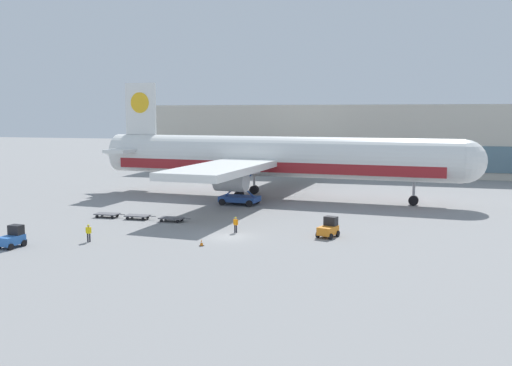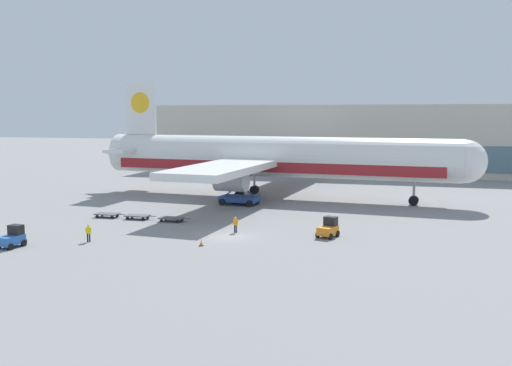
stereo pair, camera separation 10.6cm
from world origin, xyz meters
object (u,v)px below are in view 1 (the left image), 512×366
Objects in this scene: baggage_dolly_third at (172,218)px; baggage_tug_foreground at (329,228)px; baggage_tug_mid at (13,238)px; ground_crew_far at (89,232)px; baggage_dolly_lead at (107,214)px; traffic_cone_near at (202,243)px; airplane_main at (269,158)px; ground_crew_near at (236,223)px; scissor_lift_loader at (240,190)px; baggage_dolly_second at (138,216)px.

baggage_tug_foreground is at bearing -12.00° from baggage_dolly_third.
ground_crew_far is at bearing -50.16° from baggage_tug_mid.
baggage_dolly_lead is (0.57, 15.92, -0.49)m from baggage_tug_mid.
ground_crew_far is (-3.46, -11.73, 0.62)m from baggage_dolly_third.
baggage_tug_foreground reaches higher than traffic_cone_near.
airplane_main is 34.35m from ground_crew_far.
scissor_lift_loader is at bearing 121.16° from ground_crew_near.
airplane_main is 15.61× the size of baggage_dolly_lead.
ground_crew_far is (-12.32, -7.89, 0.05)m from ground_crew_near.
baggage_dolly_third is at bearing -5.98° from baggage_dolly_second.
baggage_dolly_second is at bearing 178.03° from ground_crew_near.
ground_crew_far is at bearing 128.62° from baggage_tug_foreground.
airplane_main is 31.81m from traffic_cone_near.
baggage_dolly_second is 6.10× the size of traffic_cone_near.
baggage_dolly_second is 12.12m from ground_crew_far.
baggage_tug_mid is 0.69× the size of baggage_dolly_third.
baggage_dolly_second is at bearing 98.58° from baggage_tug_foreground.
baggage_dolly_third is (-6.13, -20.89, -5.45)m from airplane_main.
ground_crew_near is at bearing 21.44° from ground_crew_far.
scissor_lift_loader reaches higher than ground_crew_near.
baggage_tug_mid reaches higher than baggage_dolly_second.
ground_crew_far is at bearing -69.26° from baggage_dolly_lead.
baggage_dolly_second is (-8.33, -13.56, -1.56)m from scissor_lift_loader.
ground_crew_far reaches higher than baggage_dolly_lead.
ground_crew_near reaches higher than baggage_dolly_third.
airplane_main is at bearing 44.64° from baggage_tug_foreground.
traffic_cone_near is (3.72, -24.28, -1.65)m from scissor_lift_loader.
scissor_lift_loader is at bearing 56.70° from baggage_dolly_second.
baggage_dolly_third is (4.46, -0.33, 0.00)m from baggage_dolly_second.
airplane_main is 27.64m from baggage_tug_foreground.
baggage_tug_mid is (-15.19, -36.40, -4.96)m from airplane_main.
baggage_tug_mid reaches higher than ground_crew_near.
baggage_tug_foreground is (12.33, -24.23, -4.96)m from airplane_main.
baggage_dolly_second and baggage_dolly_third have the same top height.
traffic_cone_near is at bearing -43.43° from baggage_dolly_second.
airplane_main is at bearing 61.02° from baggage_dolly_second.
scissor_lift_loader reaches higher than traffic_cone_near.
airplane_main is 22.49× the size of baggage_tug_mid.
baggage_tug_mid is at bearing 131.52° from baggage_tug_foreground.
baggage_dolly_lead is 17.88m from ground_crew_near.
baggage_tug_foreground is at bearing 18.44° from ground_crew_near.
scissor_lift_loader is 3.25× the size of ground_crew_near.
ground_crew_near is at bearing -79.60° from airplane_main.
baggage_dolly_second is at bearing -3.08° from baggage_dolly_lead.
traffic_cone_near is at bearing -85.65° from ground_crew_near.
baggage_tug_mid is at bearing -93.79° from baggage_dolly_lead.
baggage_tug_mid is at bearing -107.95° from baggage_dolly_second.
baggage_dolly_third is at bearing -4.60° from baggage_dolly_lead.
ground_crew_near is at bearing -51.08° from baggage_tug_mid.
airplane_main is at bearing -16.77° from baggage_tug_mid.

